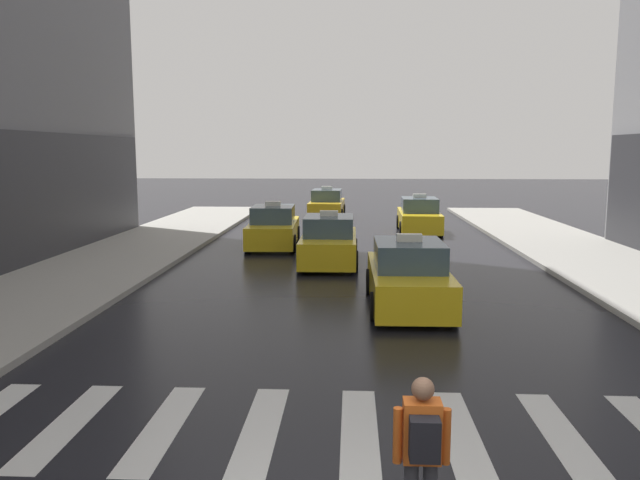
% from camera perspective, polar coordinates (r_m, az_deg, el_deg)
% --- Properties ---
extents(crosswalk_markings, '(11.30, 2.80, 0.01)m').
position_cam_1_polar(crosswalk_markings, '(8.79, 3.66, -17.13)').
color(crosswalk_markings, silver).
rests_on(crosswalk_markings, ground).
extents(taxi_lead, '(1.96, 4.56, 1.80)m').
position_cam_1_polar(taxi_lead, '(15.17, 8.13, -3.44)').
color(taxi_lead, yellow).
rests_on(taxi_lead, ground).
extents(taxi_second, '(1.94, 4.55, 1.80)m').
position_cam_1_polar(taxi_second, '(20.74, 0.84, -0.22)').
color(taxi_second, yellow).
rests_on(taxi_second, ground).
extents(taxi_third, '(2.05, 4.59, 1.80)m').
position_cam_1_polar(taxi_third, '(24.55, -4.32, 1.08)').
color(taxi_third, yellow).
rests_on(taxi_third, ground).
extents(taxi_fourth, '(2.02, 4.58, 1.80)m').
position_cam_1_polar(taxi_fourth, '(29.12, 9.12, 2.12)').
color(taxi_fourth, yellow).
rests_on(taxi_fourth, ground).
extents(taxi_fifth, '(2.05, 4.60, 1.80)m').
position_cam_1_polar(taxi_fifth, '(34.96, 0.64, 3.23)').
color(taxi_fifth, gold).
rests_on(taxi_fifth, ground).
extents(pedestrian_with_backpack, '(0.55, 0.43, 1.65)m').
position_cam_1_polar(pedestrian_with_backpack, '(6.27, 9.39, -18.35)').
color(pedestrian_with_backpack, '#333338').
rests_on(pedestrian_with_backpack, ground).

